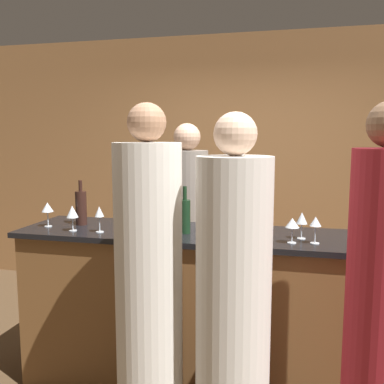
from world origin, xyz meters
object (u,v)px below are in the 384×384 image
Objects in this scene: wine_bottle_2 at (185,215)px; guest_0 at (149,299)px; guest_2 at (233,314)px; bartender at (187,239)px; wine_bottle_1 at (256,215)px; guest_1 at (379,320)px; wine_bottle_0 at (81,207)px.

guest_0 is at bearing -93.52° from wine_bottle_2.
bartender is at bearing 112.50° from guest_2.
wine_bottle_1 is at bearing 133.15° from bartender.
guest_0 is 1.01× the size of guest_1.
bartender is at bearing 133.15° from wine_bottle_1.
guest_0 is 1.03× the size of guest_2.
wine_bottle_0 reaches higher than wine_bottle_2.
guest_2 is 6.17× the size of wine_bottle_1.
guest_0 is at bearing -42.96° from wine_bottle_0.
wine_bottle_1 is 0.47m from wine_bottle_2.
bartender reaches higher than wine_bottle_1.
guest_2 is at bearing -31.07° from wine_bottle_0.
guest_1 is 1.29m from wine_bottle_2.
wine_bottle_0 is at bearing 51.21° from bartender.
wine_bottle_2 is at bearing 122.95° from guest_2.
wine_bottle_0 is at bearing -177.62° from wine_bottle_1.
guest_1 is 1.04m from wine_bottle_1.
guest_1 is (1.27, -1.44, 0.03)m from bartender.
guest_2 is (-0.67, -0.01, -0.03)m from guest_1.
bartender is 1.57m from guest_2.
wine_bottle_0 is at bearing 159.23° from guest_1.
wine_bottle_1 is 0.97× the size of wine_bottle_2.
wine_bottle_2 is at bearing -162.52° from wine_bottle_1.
guest_2 is at bearing -92.88° from wine_bottle_1.
guest_0 is 1.07m from wine_bottle_0.
guest_2 is at bearing -57.05° from wine_bottle_2.
bartender is 1.00× the size of guest_2.
guest_1 is at bearing -0.60° from guest_0.
guest_2 is 0.85m from wine_bottle_1.
guest_1 is at bearing 0.92° from guest_2.
guest_0 reaches higher than guest_2.
wine_bottle_2 is (0.04, 0.60, 0.33)m from guest_0.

